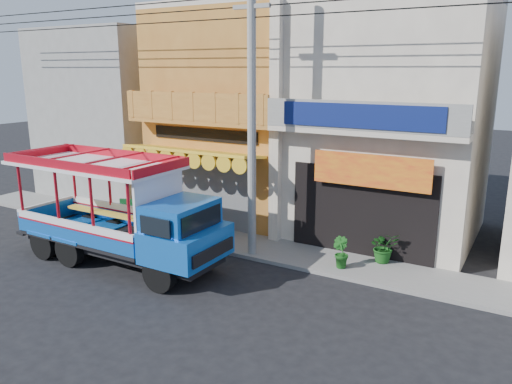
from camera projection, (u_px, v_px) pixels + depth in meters
ground at (220, 304)px, 12.78m from camera, size 90.00×90.00×0.00m
sidewalk at (290, 254)px, 16.12m from camera, size 30.00×2.00×0.12m
shophouse_left at (247, 113)px, 20.42m from camera, size 6.00×7.50×8.24m
shophouse_right at (393, 120)px, 17.50m from camera, size 6.00×6.75×8.24m
party_pilaster at (276, 127)px, 16.38m from camera, size 0.35×0.30×8.00m
filler_building_left at (122, 113)px, 23.94m from camera, size 6.00×6.00×7.60m
utility_pole at (256, 98)px, 14.75m from camera, size 28.00×0.26×9.00m
songthaew_truck at (130, 216)px, 14.85m from camera, size 7.17×2.47×3.34m
green_sign at (128, 213)px, 19.05m from camera, size 0.61×0.45×0.95m
potted_plant_a at (384, 247)px, 15.16m from camera, size 1.14×1.10×0.97m
potted_plant_b at (340, 253)px, 14.76m from camera, size 0.64×0.59×0.92m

